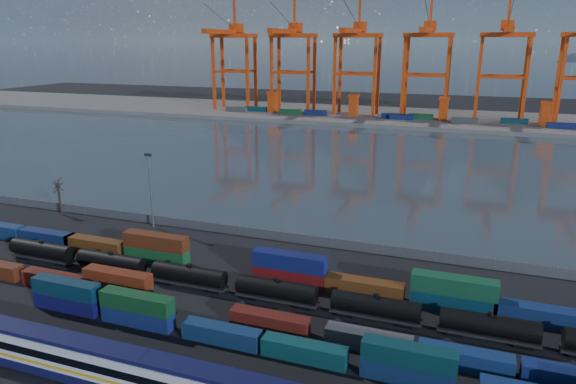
% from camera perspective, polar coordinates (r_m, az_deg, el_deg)
% --- Properties ---
extents(ground, '(700.00, 700.00, 0.00)m').
position_cam_1_polar(ground, '(82.01, -7.29, -12.36)').
color(ground, black).
rests_on(ground, ground).
extents(harbor_water, '(700.00, 700.00, 0.00)m').
position_cam_1_polar(harbor_water, '(176.38, 8.29, 3.36)').
color(harbor_water, '#313E47').
rests_on(harbor_water, ground).
extents(far_quay, '(700.00, 70.00, 2.00)m').
position_cam_1_polar(far_quay, '(278.33, 12.78, 8.09)').
color(far_quay, '#514F4C').
rests_on(far_quay, ground).
extents(container_row_south, '(125.84, 2.28, 4.85)m').
position_cam_1_polar(container_row_south, '(71.94, -6.92, -14.98)').
color(container_row_south, '#3F4244').
rests_on(container_row_south, ground).
extents(container_row_mid, '(140.83, 2.34, 5.00)m').
position_cam_1_polar(container_row_mid, '(80.29, -11.59, -12.05)').
color(container_row_mid, '#393B3E').
rests_on(container_row_mid, ground).
extents(container_row_north, '(129.50, 2.56, 5.46)m').
position_cam_1_polar(container_row_north, '(88.58, -2.58, -8.47)').
color(container_row_north, navy).
rests_on(container_row_north, ground).
extents(tanker_string, '(121.89, 2.88, 4.12)m').
position_cam_1_polar(tanker_string, '(79.10, 4.06, -11.71)').
color(tanker_string, black).
rests_on(tanker_string, ground).
extents(waterfront_fence, '(160.12, 0.12, 2.20)m').
position_cam_1_polar(waterfront_fence, '(104.86, -0.37, -5.01)').
color(waterfront_fence, '#595B5E').
rests_on(waterfront_fence, ground).
extents(bare_tree, '(2.37, 2.29, 8.96)m').
position_cam_1_polar(bare_tree, '(131.41, -24.09, -0.41)').
color(bare_tree, black).
rests_on(bare_tree, ground).
extents(yard_light_mast, '(1.60, 0.40, 16.60)m').
position_cam_1_polar(yard_light_mast, '(113.97, -15.04, 0.57)').
color(yard_light_mast, slate).
rests_on(yard_light_mast, ground).
extents(gantry_cranes, '(198.49, 45.09, 61.07)m').
position_cam_1_polar(gantry_cranes, '(270.17, 11.46, 15.69)').
color(gantry_cranes, '#D7410F').
rests_on(gantry_cranes, ground).
extents(quay_containers, '(172.58, 10.99, 2.60)m').
position_cam_1_polar(quay_containers, '(265.36, 10.02, 8.36)').
color(quay_containers, navy).
rests_on(quay_containers, far_quay).
extents(straddle_carriers, '(140.00, 7.00, 11.10)m').
position_cam_1_polar(straddle_carriers, '(267.95, 12.06, 9.30)').
color(straddle_carriers, '#D7410F').
rests_on(straddle_carriers, far_quay).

